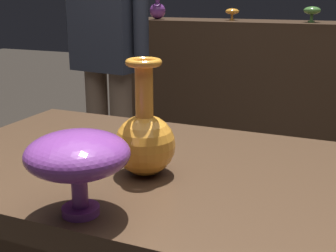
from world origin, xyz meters
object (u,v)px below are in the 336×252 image
at_px(vase_centerpiece, 145,139).
at_px(shelf_vase_center, 312,11).
at_px(shelf_vase_far_left, 158,10).
at_px(shelf_vase_left, 232,12).
at_px(visitor_near_left, 106,37).
at_px(vase_tall_behind, 78,156).

xyz_separation_m(vase_centerpiece, shelf_vase_center, (0.08, 2.24, 0.18)).
bearing_deg(shelf_vase_far_left, shelf_vase_left, 7.87).
bearing_deg(visitor_near_left, shelf_vase_center, -118.05).
height_order(vase_tall_behind, shelf_vase_far_left, shelf_vase_far_left).
relative_size(vase_tall_behind, shelf_vase_left, 1.92).
relative_size(shelf_vase_far_left, visitor_near_left, 0.11).
distance_m(vase_centerpiece, shelf_vase_left, 2.31).
bearing_deg(shelf_vase_far_left, vase_tall_behind, -68.61).
xyz_separation_m(vase_tall_behind, shelf_vase_center, (0.10, 2.44, 0.15)).
bearing_deg(vase_tall_behind, shelf_vase_center, 87.66).
relative_size(shelf_vase_left, visitor_near_left, 0.06).
relative_size(shelf_vase_left, shelf_vase_center, 0.87).
distance_m(vase_tall_behind, shelf_vase_center, 2.45).
bearing_deg(shelf_vase_far_left, shelf_vase_center, 2.30).
bearing_deg(visitor_near_left, vase_tall_behind, 126.22).
bearing_deg(vase_tall_behind, shelf_vase_far_left, 111.39).
xyz_separation_m(shelf_vase_left, shelf_vase_far_left, (-0.52, -0.07, 0.01)).
bearing_deg(vase_tall_behind, vase_centerpiece, 83.79).
xyz_separation_m(vase_tall_behind, visitor_near_left, (-0.71, 1.30, 0.06)).
bearing_deg(vase_tall_behind, shelf_vase_left, 99.65).
bearing_deg(shelf_vase_center, vase_centerpiece, -91.99).
relative_size(vase_tall_behind, visitor_near_left, 0.11).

